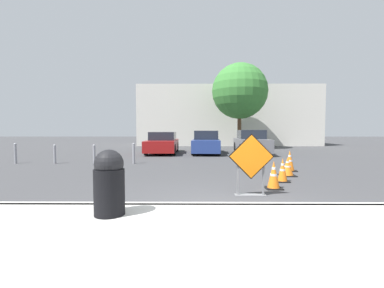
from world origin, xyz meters
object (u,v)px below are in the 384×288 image
(road_closed_sign, at_px, (251,162))
(bollard_fourth, at_px, (15,153))
(trash_bin, at_px, (109,182))
(traffic_cone_third, at_px, (288,167))
(parked_car_nearest, at_px, (163,143))
(traffic_cone_fourth, at_px, (290,161))
(parked_car_second, at_px, (206,143))
(traffic_cone_second, at_px, (283,170))
(bollard_second, at_px, (94,153))
(traffic_cone_nearest, at_px, (274,175))
(bollard_third, at_px, (55,153))
(bollard_nearest, at_px, (134,153))
(parked_car_third, at_px, (251,143))

(road_closed_sign, distance_m, bollard_fourth, 11.04)
(road_closed_sign, distance_m, trash_bin, 3.20)
(bollard_fourth, bearing_deg, road_closed_sign, -31.19)
(trash_bin, bearing_deg, traffic_cone_third, 44.29)
(parked_car_nearest, distance_m, trash_bin, 12.86)
(traffic_cone_third, xyz_separation_m, bollard_fourth, (-11.24, 3.09, 0.19))
(traffic_cone_fourth, height_order, parked_car_second, parked_car_second)
(road_closed_sign, bearing_deg, traffic_cone_second, 51.76)
(traffic_cone_fourth, xyz_separation_m, bollard_second, (-8.08, 2.08, 0.09))
(parked_car_second, distance_m, bollard_second, 7.49)
(traffic_cone_nearest, xyz_separation_m, traffic_cone_third, (1.04, 1.88, -0.05))
(parked_car_nearest, xyz_separation_m, bollard_second, (-2.46, -5.37, -0.20))
(traffic_cone_nearest, relative_size, traffic_cone_third, 1.16)
(parked_car_nearest, distance_m, bollard_third, 6.86)
(trash_bin, bearing_deg, bollard_second, 112.94)
(traffic_cone_fourth, bearing_deg, bollard_fourth, 169.92)
(trash_bin, relative_size, bollard_third, 1.22)
(traffic_cone_third, distance_m, bollard_nearest, 6.61)
(traffic_cone_nearest, bearing_deg, bollard_fourth, 154.00)
(traffic_cone_third, height_order, bollard_nearest, bollard_nearest)
(traffic_cone_nearest, bearing_deg, parked_car_third, 80.70)
(parked_car_third, height_order, bollard_second, parked_car_third)
(parked_car_second, bearing_deg, traffic_cone_third, 108.84)
(traffic_cone_nearest, height_order, parked_car_third, parked_car_third)
(road_closed_sign, relative_size, bollard_second, 1.65)
(parked_car_nearest, bearing_deg, traffic_cone_third, 121.12)
(traffic_cone_nearest, xyz_separation_m, trash_bin, (-3.44, -2.49, 0.33))
(traffic_cone_nearest, bearing_deg, parked_car_nearest, 111.77)
(parked_car_third, bearing_deg, parked_car_nearest, -2.33)
(parked_car_third, bearing_deg, traffic_cone_fourth, 90.93)
(bollard_nearest, xyz_separation_m, bollard_second, (-1.80, -0.00, -0.03))
(traffic_cone_nearest, xyz_separation_m, bollard_second, (-6.60, 4.97, 0.11))
(traffic_cone_second, height_order, parked_car_second, parked_car_second)
(traffic_cone_nearest, xyz_separation_m, traffic_cone_second, (0.54, 0.90, -0.01))
(road_closed_sign, height_order, traffic_cone_second, road_closed_sign)
(parked_car_third, distance_m, bollard_fourth, 12.81)
(traffic_cone_second, distance_m, parked_car_second, 9.49)
(traffic_cone_second, height_order, bollard_third, bollard_third)
(traffic_cone_third, bearing_deg, traffic_cone_second, -117.24)
(parked_car_nearest, bearing_deg, parked_car_second, 177.02)
(traffic_cone_second, relative_size, traffic_cone_third, 1.12)
(traffic_cone_nearest, relative_size, traffic_cone_second, 1.03)
(bollard_second, bearing_deg, trash_bin, -67.06)
(trash_bin, xyz_separation_m, bollard_fourth, (-6.76, 7.46, -0.18))
(parked_car_nearest, xyz_separation_m, trash_bin, (0.70, -12.84, 0.02))
(trash_bin, height_order, bollard_nearest, trash_bin)
(parked_car_nearest, distance_m, bollard_nearest, 5.42)
(parked_car_second, height_order, bollard_third, parked_car_second)
(road_closed_sign, height_order, traffic_cone_nearest, road_closed_sign)
(trash_bin, bearing_deg, parked_car_second, 80.25)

